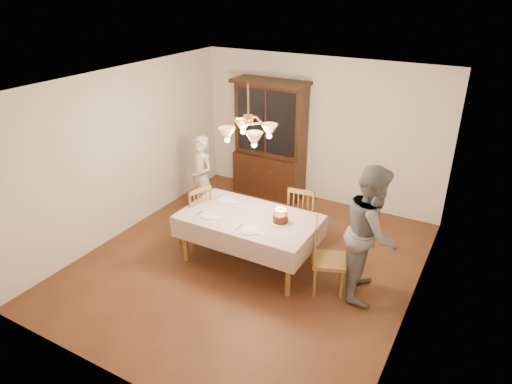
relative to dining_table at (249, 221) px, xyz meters
The scene contains 14 objects.
ground 0.68m from the dining_table, ahead, with size 5.00×5.00×0.00m, color #512817.
room_shell 0.90m from the dining_table, ahead, with size 5.00×5.00×5.00m.
dining_table is the anchor object (origin of this frame).
china_hutch 2.44m from the dining_table, 110.74° to the left, with size 1.38×0.54×2.16m.
chair_far_side 1.00m from the dining_table, 61.15° to the left, with size 0.48×0.46×1.00m.
chair_left_end 1.02m from the dining_table, behind, with size 0.53×0.54×1.00m.
chair_right_end 1.24m from the dining_table, ahead, with size 0.55×0.56×1.00m.
elderly_woman 1.67m from the dining_table, 148.52° to the left, with size 0.53×0.35×1.44m, color #EEE1C9.
adult_in_grey 1.69m from the dining_table, ahead, with size 0.86×0.67×1.78m, color slate.
birthday_cake 0.48m from the dining_table, ahead, with size 0.30×0.30×0.21m.
place_setting_near_left 0.56m from the dining_table, 151.35° to the right, with size 0.38×0.23×0.02m.
place_setting_near_right 0.41m from the dining_table, 56.33° to the right, with size 0.40×0.25×0.02m.
place_setting_far_left 0.60m from the dining_table, 153.54° to the left, with size 0.38×0.23×0.02m.
chandelier 1.29m from the dining_table, 155.46° to the right, with size 0.62×0.62×0.73m.
Camera 1 is at (2.82, -4.83, 3.77)m, focal length 32.00 mm.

